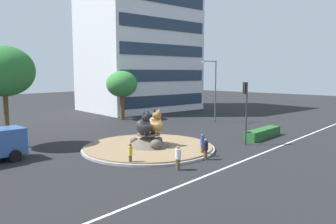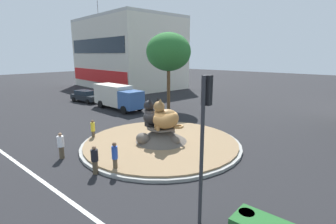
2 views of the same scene
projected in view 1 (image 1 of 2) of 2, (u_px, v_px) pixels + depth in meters
The scene contains 16 objects.
ground_plane at pixel (149, 149), 28.52m from camera, with size 160.00×160.00×0.00m, color black.
lane_centreline at pixel (230, 166), 23.29m from camera, with size 112.00×0.20×0.01m, color silver.
roundabout_island at pixel (149, 145), 28.47m from camera, with size 11.24×11.24×1.34m.
cat_statue_black at pixel (144, 126), 27.75m from camera, with size 1.81×2.07×2.06m.
cat_statue_tabby at pixel (155, 124), 28.51m from camera, with size 1.96×2.20×2.18m.
traffic_light_mast at pixel (245, 102), 29.68m from camera, with size 0.33×0.46×5.65m.
office_tower at pixel (139, 28), 57.34m from camera, with size 19.58×16.12×27.93m.
clipped_hedge_strip at pixel (263, 133), 33.36m from camera, with size 5.74×1.20×0.90m, color #235B28.
broadleaf_tree_behind_island at pixel (122, 84), 45.78m from camera, with size 4.23×4.23×6.71m.
second_tree_near_tower at pixel (4, 71), 28.46m from camera, with size 5.09×5.09×8.77m.
streetlight_arm at pixel (214, 86), 43.30m from camera, with size 2.78×0.36×7.99m.
pedestrian_blue_shirt at pixel (202, 144), 25.95m from camera, with size 0.33×0.33×1.75m.
pedestrian_black_shirt at pixel (206, 149), 24.91m from camera, with size 0.39×0.39×1.61m.
pedestrian_yellow_shirt at pixel (130, 154), 23.34m from camera, with size 0.31×0.31×1.60m.
pedestrian_white_shirt at pixel (178, 157), 22.28m from camera, with size 0.40×0.40×1.66m.
litter_bin at pixel (249, 137), 31.56m from camera, with size 0.56×0.56×0.90m.
Camera 1 is at (-19.84, -19.75, 6.51)m, focal length 35.79 mm.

